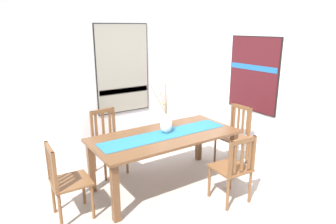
# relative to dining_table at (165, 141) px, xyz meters

# --- Properties ---
(ground_plane) EXTENTS (6.40, 6.40, 0.03)m
(ground_plane) POSITION_rel_dining_table_xyz_m (0.03, -0.63, -0.66)
(ground_plane) COLOR #B2A89E
(wall_back) EXTENTS (6.40, 0.12, 2.70)m
(wall_back) POSITION_rel_dining_table_xyz_m (0.03, 1.23, 0.70)
(wall_back) COLOR silver
(wall_back) RESTS_ON ground_plane
(wall_side) EXTENTS (0.12, 6.40, 2.70)m
(wall_side) POSITION_rel_dining_table_xyz_m (1.89, -0.63, 0.70)
(wall_side) COLOR silver
(wall_side) RESTS_ON ground_plane
(dining_table) EXTENTS (1.99, 0.94, 0.75)m
(dining_table) POSITION_rel_dining_table_xyz_m (0.00, 0.00, 0.00)
(dining_table) COLOR brown
(dining_table) RESTS_ON ground_plane
(table_runner) EXTENTS (1.83, 0.36, 0.01)m
(table_runner) POSITION_rel_dining_table_xyz_m (0.00, 0.00, 0.10)
(table_runner) COLOR #236B93
(table_runner) RESTS_ON dining_table
(centerpiece_vase) EXTENTS (0.31, 0.20, 0.71)m
(centerpiece_vase) POSITION_rel_dining_table_xyz_m (0.05, 0.04, 0.23)
(centerpiece_vase) COLOR silver
(centerpiece_vase) RESTS_ON dining_table
(chair_0) EXTENTS (0.45, 0.45, 0.96)m
(chair_0) POSITION_rel_dining_table_xyz_m (-0.49, 0.82, -0.16)
(chair_0) COLOR brown
(chair_0) RESTS_ON ground_plane
(chair_1) EXTENTS (0.43, 0.43, 0.91)m
(chair_1) POSITION_rel_dining_table_xyz_m (-1.35, -0.01, -0.16)
(chair_1) COLOR brown
(chair_1) RESTS_ON ground_plane
(chair_2) EXTENTS (0.45, 0.45, 0.90)m
(chair_2) POSITION_rel_dining_table_xyz_m (0.47, -0.83, -0.18)
(chair_2) COLOR brown
(chair_2) RESTS_ON ground_plane
(chair_3) EXTENTS (0.44, 0.44, 0.94)m
(chair_3) POSITION_rel_dining_table_xyz_m (1.33, 0.00, -0.16)
(chair_3) COLOR brown
(chair_3) RESTS_ON ground_plane
(painting_on_back_wall) EXTENTS (0.89, 0.05, 1.40)m
(painting_on_back_wall) POSITION_rel_dining_table_xyz_m (-0.04, 1.17, 0.85)
(painting_on_back_wall) COLOR black
(painting_on_side_wall) EXTENTS (0.05, 1.01, 1.23)m
(painting_on_side_wall) POSITION_rel_dining_table_xyz_m (1.83, 0.13, 0.74)
(painting_on_side_wall) COLOR black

